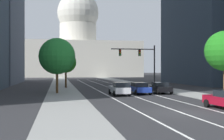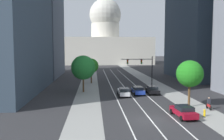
% 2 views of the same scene
% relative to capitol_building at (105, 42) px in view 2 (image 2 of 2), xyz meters
% --- Properties ---
extents(ground_plane, '(400.00, 400.00, 0.00)m').
position_rel_capitol_building_xyz_m(ground_plane, '(0.00, -68.59, -11.84)').
color(ground_plane, '#2B2B2D').
extents(sidewalk_left, '(4.25, 130.00, 0.01)m').
position_rel_capitol_building_xyz_m(sidewalk_left, '(-7.76, -73.59, -11.83)').
color(sidewalk_left, gray).
rests_on(sidewalk_left, ground).
extents(sidewalk_right, '(4.25, 130.00, 0.01)m').
position_rel_capitol_building_xyz_m(sidewalk_right, '(7.76, -73.59, -11.83)').
color(sidewalk_right, gray).
rests_on(sidewalk_right, ground).
extents(lane_stripe_left, '(0.16, 90.00, 0.01)m').
position_rel_capitol_building_xyz_m(lane_stripe_left, '(-2.82, -83.59, -11.83)').
color(lane_stripe_left, white).
rests_on(lane_stripe_left, ground).
extents(lane_stripe_center, '(0.16, 90.00, 0.01)m').
position_rel_capitol_building_xyz_m(lane_stripe_center, '(0.00, -83.59, -11.83)').
color(lane_stripe_center, white).
rests_on(lane_stripe_center, ground).
extents(lane_stripe_right, '(0.16, 90.00, 0.01)m').
position_rel_capitol_building_xyz_m(lane_stripe_right, '(2.82, -83.59, -11.83)').
color(lane_stripe_right, white).
rests_on(lane_stripe_right, ground).
extents(capitol_building, '(49.62, 28.52, 37.17)m').
position_rel_capitol_building_xyz_m(capitol_building, '(0.00, 0.00, 0.00)').
color(capitol_building, beige).
rests_on(capitol_building, ground).
extents(car_crimson, '(2.22, 4.65, 1.47)m').
position_rel_capitol_building_xyz_m(car_crimson, '(4.23, -107.85, -11.07)').
color(car_crimson, maroon).
rests_on(car_crimson, ground).
extents(car_blue, '(2.04, 4.42, 1.43)m').
position_rel_capitol_building_xyz_m(car_blue, '(1.41, -92.69, -11.08)').
color(car_blue, '#1E389E').
rests_on(car_blue, ground).
extents(car_white, '(1.97, 4.60, 1.56)m').
position_rel_capitol_building_xyz_m(car_white, '(-1.41, -94.20, -11.04)').
color(car_white, silver).
rests_on(car_white, ground).
extents(car_black, '(2.00, 4.29, 1.42)m').
position_rel_capitol_building_xyz_m(car_black, '(4.23, -92.37, -11.09)').
color(car_black, black).
rests_on(car_black, ground).
extents(traffic_signal_mast, '(6.77, 0.39, 6.70)m').
position_rel_capitol_building_xyz_m(traffic_signal_mast, '(3.87, -84.78, -7.13)').
color(traffic_signal_mast, black).
rests_on(traffic_signal_mast, ground).
extents(fire_hydrant, '(0.26, 0.35, 0.91)m').
position_rel_capitol_building_xyz_m(fire_hydrant, '(6.98, -107.63, -11.37)').
color(fire_hydrant, yellow).
rests_on(fire_hydrant, ground).
extents(cyclist, '(0.37, 1.70, 1.72)m').
position_rel_capitol_building_xyz_m(cyclist, '(9.09, -104.44, -10.99)').
color(cyclist, black).
rests_on(cyclist, ground).
extents(street_tree_far_right, '(3.81, 3.81, 6.70)m').
position_rel_capitol_building_xyz_m(street_tree_far_right, '(6.97, -102.69, -7.06)').
color(street_tree_far_right, '#51381E').
rests_on(street_tree_far_right, ground).
extents(street_tree_mid_left, '(3.50, 3.50, 5.99)m').
position_rel_capitol_building_xyz_m(street_tree_mid_left, '(-7.21, -77.81, -7.62)').
color(street_tree_mid_left, '#51381E').
rests_on(street_tree_mid_left, ground).
extents(street_tree_near_left, '(4.67, 4.67, 7.07)m').
position_rel_capitol_building_xyz_m(street_tree_near_left, '(-8.63, -89.52, -7.11)').
color(street_tree_near_left, '#51381E').
rests_on(street_tree_near_left, ground).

